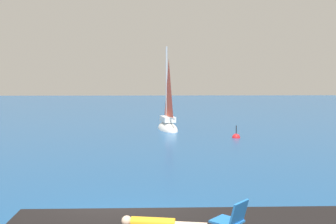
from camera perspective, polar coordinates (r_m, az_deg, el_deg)
name	(u,v)px	position (r m, az deg, el deg)	size (l,w,h in m)	color
sailboat_near	(168,125)	(31.89, -0.03, -1.84)	(2.10, 3.95, 7.16)	white
person_sunbather	(159,224)	(8.59, -1.21, -15.36)	(1.75, 0.47, 0.25)	gold
beach_chair	(232,218)	(8.02, 8.96, -14.42)	(0.76, 0.76, 0.80)	blue
marker_buoy	(236,138)	(28.29, 9.50, -3.56)	(0.56, 0.56, 1.13)	red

